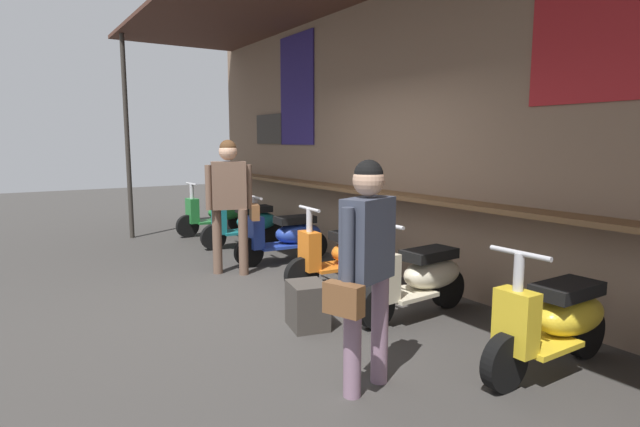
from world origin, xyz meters
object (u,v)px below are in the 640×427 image
(shopper_with_handbag, at_px, (366,255))
(shopper_browsing, at_px, (230,193))
(scooter_teal, at_px, (248,222))
(scooter_blue, at_px, (288,235))
(scooter_green, at_px, (218,213))
(scooter_yellow, at_px, (556,320))
(merchandise_crate, at_px, (307,305))
(scooter_orange, at_px, (346,254))
(scooter_cream, at_px, (420,277))

(shopper_with_handbag, relative_size, shopper_browsing, 0.92)
(scooter_teal, relative_size, shopper_browsing, 0.82)
(scooter_blue, height_order, shopper_with_handbag, shopper_with_handbag)
(scooter_green, height_order, shopper_browsing, shopper_browsing)
(scooter_teal, distance_m, shopper_browsing, 1.89)
(scooter_teal, height_order, scooter_yellow, same)
(shopper_browsing, distance_m, merchandise_crate, 2.33)
(scooter_blue, xyz_separation_m, shopper_browsing, (0.17, -0.92, 0.66))
(scooter_green, relative_size, scooter_blue, 1.00)
(scooter_blue, height_order, scooter_yellow, same)
(scooter_green, relative_size, shopper_browsing, 0.82)
(scooter_teal, xyz_separation_m, shopper_with_handbag, (4.91, -1.38, 0.56))
(scooter_green, height_order, scooter_yellow, same)
(scooter_teal, bearing_deg, scooter_orange, 91.92)
(scooter_cream, relative_size, merchandise_crate, 3.35)
(shopper_with_handbag, bearing_deg, scooter_yellow, 49.77)
(scooter_green, distance_m, shopper_browsing, 3.04)
(scooter_green, xyz_separation_m, merchandise_crate, (4.98, -1.09, -0.18))
(scooter_cream, bearing_deg, shopper_with_handbag, 29.92)
(merchandise_crate, bearing_deg, scooter_yellow, 32.00)
(scooter_green, xyz_separation_m, scooter_yellow, (6.73, 0.00, 0.00))
(scooter_green, relative_size, scooter_teal, 1.00)
(merchandise_crate, bearing_deg, scooter_teal, 163.48)
(scooter_yellow, xyz_separation_m, shopper_browsing, (-3.91, -0.92, 0.66))
(scooter_orange, relative_size, merchandise_crate, 3.35)
(scooter_green, relative_size, scooter_orange, 1.00)
(scooter_green, relative_size, merchandise_crate, 3.35)
(shopper_browsing, bearing_deg, merchandise_crate, -166.96)
(shopper_browsing, bearing_deg, scooter_green, -0.44)
(scooter_teal, relative_size, scooter_yellow, 1.00)
(scooter_teal, xyz_separation_m, shopper_browsing, (1.52, -0.92, 0.66))
(scooter_teal, xyz_separation_m, merchandise_crate, (3.68, -1.09, -0.18))
(scooter_green, bearing_deg, shopper_browsing, 69.95)
(scooter_orange, xyz_separation_m, shopper_browsing, (-1.24, -0.92, 0.66))
(scooter_orange, distance_m, shopper_browsing, 1.68)
(scooter_yellow, distance_m, shopper_browsing, 4.07)
(scooter_blue, xyz_separation_m, scooter_cream, (2.66, 0.00, 0.00))
(scooter_cream, xyz_separation_m, shopper_with_handbag, (0.91, -1.38, 0.56))
(scooter_orange, height_order, merchandise_crate, scooter_orange)
(scooter_blue, bearing_deg, scooter_green, -86.14)
(scooter_blue, xyz_separation_m, scooter_yellow, (4.08, 0.00, 0.00))
(shopper_with_handbag, height_order, merchandise_crate, shopper_with_handbag)
(scooter_green, bearing_deg, scooter_yellow, 87.99)
(merchandise_crate, bearing_deg, scooter_orange, 130.31)
(scooter_cream, bearing_deg, scooter_blue, -93.56)
(shopper_with_handbag, height_order, shopper_browsing, shopper_browsing)
(scooter_green, distance_m, scooter_blue, 2.65)
(scooter_teal, distance_m, scooter_yellow, 5.43)
(scooter_yellow, bearing_deg, shopper_with_handbag, -21.22)
(scooter_teal, relative_size, merchandise_crate, 3.35)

